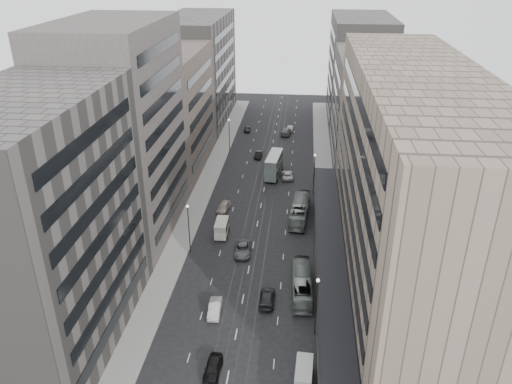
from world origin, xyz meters
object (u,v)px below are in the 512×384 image
at_px(sedan_0, 213,368).
at_px(panel_van, 222,228).
at_px(double_decker, 274,165).
at_px(vw_microbus, 304,374).
at_px(pedestrian, 320,382).
at_px(sedan_1, 215,308).
at_px(bus_far, 300,210).
at_px(sedan_2, 242,249).
at_px(bus_near, 302,284).

bearing_deg(sedan_0, panel_van, 99.19).
height_order(double_decker, vw_microbus, double_decker).
bearing_deg(pedestrian, double_decker, -115.90).
bearing_deg(panel_van, double_decker, 72.84).
xyz_separation_m(vw_microbus, sedan_1, (-11.71, 10.77, -0.61)).
relative_size(sedan_0, sedan_1, 0.99).
bearing_deg(bus_far, vw_microbus, 96.46).
distance_m(bus_far, sedan_2, 15.16).
height_order(vw_microbus, pedestrian, vw_microbus).
bearing_deg(double_decker, pedestrian, -74.98).
height_order(panel_van, sedan_1, panel_van).
bearing_deg(bus_far, double_decker, -67.47).
height_order(sedan_0, sedan_2, sedan_0).
xyz_separation_m(bus_near, sedan_1, (-11.23, -5.45, -0.78)).
bearing_deg(sedan_2, panel_van, 124.24).
bearing_deg(sedan_2, sedan_1, -102.42).
relative_size(sedan_0, sedan_2, 0.83).
distance_m(sedan_1, sedan_2, 14.72).
bearing_deg(bus_near, panel_van, -48.65).
height_order(panel_van, sedan_0, panel_van).
height_order(sedan_0, pedestrian, pedestrian).
bearing_deg(pedestrian, sedan_0, -39.95).
bearing_deg(sedan_0, bus_far, 78.30).
bearing_deg(bus_near, sedan_1, 23.66).
relative_size(panel_van, pedestrian, 2.46).
xyz_separation_m(bus_far, sedan_1, (-10.60, -26.96, -0.91)).
bearing_deg(vw_microbus, double_decker, 100.09).
bearing_deg(pedestrian, bus_far, -120.32).
xyz_separation_m(vw_microbus, sedan_0, (-10.14, 0.51, -0.59)).
relative_size(bus_near, sedan_2, 2.06).
bearing_deg(bus_near, bus_far, -90.54).
bearing_deg(sedan_1, sedan_2, 79.78).
relative_size(sedan_1, pedestrian, 2.46).
xyz_separation_m(bus_near, sedan_2, (-9.36, 9.15, -0.78)).
height_order(vw_microbus, sedan_1, vw_microbus).
bearing_deg(sedan_0, sedan_1, 100.66).
bearing_deg(double_decker, sedan_2, -89.28).
distance_m(vw_microbus, sedan_0, 10.17).
bearing_deg(double_decker, panel_van, -99.23).
height_order(bus_near, pedestrian, bus_near).
bearing_deg(panel_van, bus_far, 28.18).
xyz_separation_m(bus_far, pedestrian, (2.91, -38.33, -0.59)).
bearing_deg(pedestrian, bus_near, -116.95).
bearing_deg(panel_van, sedan_2, -52.32).
distance_m(bus_near, sedan_1, 12.51).
distance_m(bus_near, bus_far, 21.52).
relative_size(double_decker, panel_van, 2.03).
bearing_deg(sedan_1, bus_near, 22.97).
distance_m(bus_far, sedan_0, 38.31).
bearing_deg(panel_van, sedan_0, -84.42).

